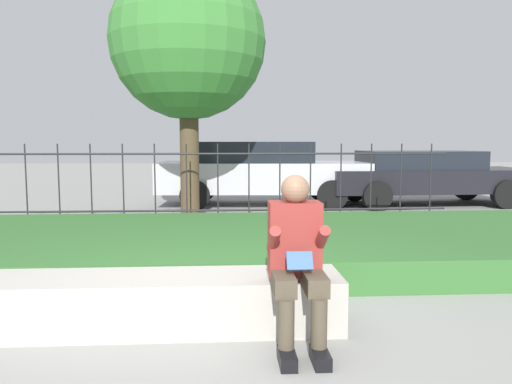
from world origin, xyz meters
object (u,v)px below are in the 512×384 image
object	(u,v)px
person_seated_reader	(296,254)
stone_bench	(165,305)
car_parked_right	(424,175)
car_parked_center	(261,172)
tree_behind_fence	(188,43)

from	to	relation	value
person_seated_reader	stone_bench	bearing A→B (deg)	161.58
stone_bench	person_seated_reader	bearing A→B (deg)	-18.42
stone_bench	car_parked_right	bearing A→B (deg)	55.57
car_parked_center	tree_behind_fence	distance (m)	3.57
car_parked_center	tree_behind_fence	size ratio (longest dim) A/B	1.03
stone_bench	person_seated_reader	distance (m)	1.14
person_seated_reader	tree_behind_fence	distance (m)	6.32
car_parked_right	tree_behind_fence	bearing A→B (deg)	-160.57
car_parked_center	tree_behind_fence	bearing A→B (deg)	-120.82
stone_bench	car_parked_right	xyz separation A→B (m)	(5.06, 7.38, 0.50)
stone_bench	car_parked_right	world-z (taller)	car_parked_right
stone_bench	car_parked_center	xyz separation A→B (m)	(1.30, 7.49, 0.59)
stone_bench	tree_behind_fence	size ratio (longest dim) A/B	0.60
stone_bench	car_parked_center	distance (m)	7.63
stone_bench	person_seated_reader	world-z (taller)	person_seated_reader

